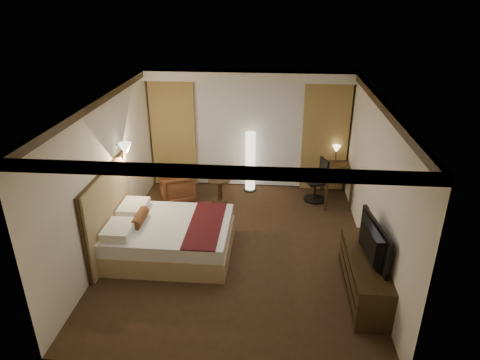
# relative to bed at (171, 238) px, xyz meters

# --- Properties ---
(floor) EXTENTS (4.50, 5.50, 0.01)m
(floor) POSITION_rel_bed_xyz_m (1.15, 0.27, -0.30)
(floor) COLOR #332413
(floor) RESTS_ON ground
(ceiling) EXTENTS (4.50, 5.50, 0.01)m
(ceiling) POSITION_rel_bed_xyz_m (1.15, 0.27, 2.40)
(ceiling) COLOR white
(ceiling) RESTS_ON back_wall
(back_wall) EXTENTS (4.50, 0.02, 2.70)m
(back_wall) POSITION_rel_bed_xyz_m (1.15, 3.02, 1.05)
(back_wall) COLOR silver
(back_wall) RESTS_ON floor
(left_wall) EXTENTS (0.02, 5.50, 2.70)m
(left_wall) POSITION_rel_bed_xyz_m (-1.10, 0.27, 1.05)
(left_wall) COLOR silver
(left_wall) RESTS_ON floor
(right_wall) EXTENTS (0.02, 5.50, 2.70)m
(right_wall) POSITION_rel_bed_xyz_m (3.40, 0.27, 1.05)
(right_wall) COLOR silver
(right_wall) RESTS_ON floor
(crown_molding) EXTENTS (4.50, 5.50, 0.12)m
(crown_molding) POSITION_rel_bed_xyz_m (1.15, 0.27, 2.34)
(crown_molding) COLOR black
(crown_molding) RESTS_ON ceiling
(soffit) EXTENTS (4.50, 0.50, 0.20)m
(soffit) POSITION_rel_bed_xyz_m (1.15, 2.77, 2.30)
(soffit) COLOR white
(soffit) RESTS_ON ceiling
(curtain_sheer) EXTENTS (2.48, 0.04, 2.45)m
(curtain_sheer) POSITION_rel_bed_xyz_m (1.15, 2.94, 0.95)
(curtain_sheer) COLOR silver
(curtain_sheer) RESTS_ON back_wall
(curtain_left_drape) EXTENTS (1.00, 0.14, 2.45)m
(curtain_left_drape) POSITION_rel_bed_xyz_m (-0.55, 2.88, 0.95)
(curtain_left_drape) COLOR #A7864C
(curtain_left_drape) RESTS_ON back_wall
(curtain_right_drape) EXTENTS (1.00, 0.14, 2.45)m
(curtain_right_drape) POSITION_rel_bed_xyz_m (2.85, 2.88, 0.95)
(curtain_right_drape) COLOR #A7864C
(curtain_right_drape) RESTS_ON back_wall
(wall_sconce) EXTENTS (0.24, 0.24, 0.24)m
(wall_sconce) POSITION_rel_bed_xyz_m (-0.94, 0.81, 1.32)
(wall_sconce) COLOR white
(wall_sconce) RESTS_ON left_wall
(bed) EXTENTS (2.07, 1.62, 0.61)m
(bed) POSITION_rel_bed_xyz_m (0.00, 0.00, 0.00)
(bed) COLOR white
(bed) RESTS_ON floor
(headboard) EXTENTS (0.12, 1.92, 1.50)m
(headboard) POSITION_rel_bed_xyz_m (-1.05, -0.00, 0.45)
(headboard) COLOR tan
(headboard) RESTS_ON floor
(armchair) EXTENTS (0.86, 0.88, 0.71)m
(armchair) POSITION_rel_bed_xyz_m (-0.35, 2.06, 0.05)
(armchair) COLOR #4D2A17
(armchair) RESTS_ON floor
(side_table) EXTENTS (0.48, 0.48, 0.53)m
(side_table) POSITION_rel_bed_xyz_m (0.59, 2.07, -0.04)
(side_table) COLOR black
(side_table) RESTS_ON floor
(floor_lamp) EXTENTS (0.30, 0.30, 1.40)m
(floor_lamp) POSITION_rel_bed_xyz_m (1.22, 2.66, 0.40)
(floor_lamp) COLOR white
(floor_lamp) RESTS_ON floor
(desk) EXTENTS (0.55, 1.08, 0.75)m
(desk) POSITION_rel_bed_xyz_m (3.10, 2.32, 0.07)
(desk) COLOR black
(desk) RESTS_ON floor
(desk_lamp) EXTENTS (0.18, 0.18, 0.34)m
(desk_lamp) POSITION_rel_bed_xyz_m (3.10, 2.71, 0.62)
(desk_lamp) COLOR #FFD899
(desk_lamp) RESTS_ON desk
(office_chair) EXTENTS (0.59, 0.59, 0.96)m
(office_chair) POSITION_rel_bed_xyz_m (2.66, 2.27, 0.17)
(office_chair) COLOR black
(office_chair) RESTS_ON floor
(dresser) EXTENTS (0.50, 1.71, 0.66)m
(dresser) POSITION_rel_bed_xyz_m (3.15, -0.85, 0.03)
(dresser) COLOR black
(dresser) RESTS_ON floor
(television) EXTENTS (0.79, 1.19, 0.15)m
(television) POSITION_rel_bed_xyz_m (3.12, -0.85, 0.68)
(television) COLOR black
(television) RESTS_ON dresser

